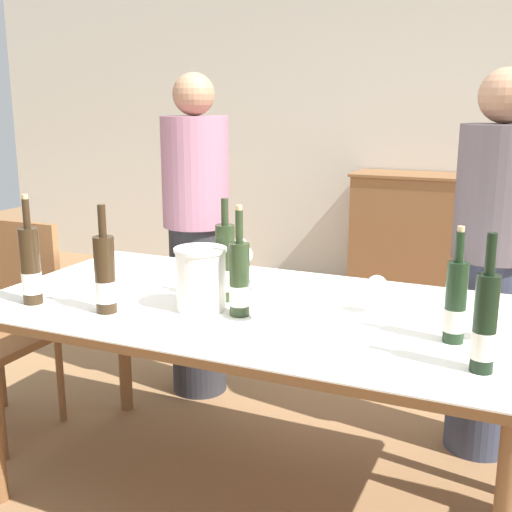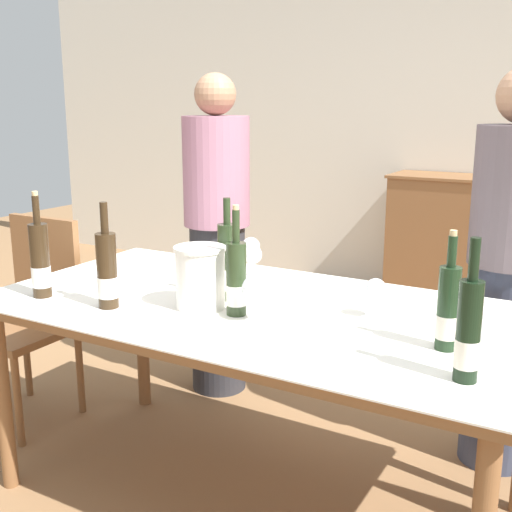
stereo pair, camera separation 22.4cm
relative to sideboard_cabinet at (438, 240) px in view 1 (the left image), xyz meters
name	(u,v)px [view 1 (the left image)]	position (x,y,z in m)	size (l,w,h in m)	color
ground_plane	(256,497)	(-0.23, -2.78, -0.49)	(12.00, 12.00, 0.00)	olive
back_wall	(420,113)	(-0.23, 0.29, 0.91)	(8.00, 0.10, 2.80)	silver
sideboard_cabinet	(438,240)	(0.00, 0.00, 0.00)	(1.27, 0.46, 0.97)	brown
dining_table	(256,323)	(-0.23, -2.78, 0.22)	(1.95, 1.01, 0.77)	brown
ice_bucket	(201,277)	(-0.39, -2.89, 0.40)	(0.18, 0.18, 0.22)	white
wine_bottle_0	(485,325)	(0.55, -3.06, 0.42)	(0.06, 0.06, 0.38)	black
wine_bottle_1	(105,276)	(-0.67, -3.05, 0.42)	(0.07, 0.07, 0.37)	#332314
wine_bottle_2	(225,265)	(-0.36, -2.76, 0.42)	(0.07, 0.07, 0.37)	#28381E
wine_bottle_3	(239,280)	(-0.24, -2.90, 0.41)	(0.07, 0.07, 0.38)	#28381E
wine_bottle_4	(31,268)	(-0.97, -3.08, 0.42)	(0.07, 0.07, 0.39)	#332314
wine_bottle_5	(456,303)	(0.45, -2.86, 0.41)	(0.06, 0.06, 0.35)	black
wine_glass_0	(377,287)	(0.18, -2.69, 0.38)	(0.07, 0.07, 0.14)	white
wine_glass_1	(243,256)	(-0.43, -2.46, 0.38)	(0.08, 0.08, 0.14)	white
wine_glass_2	(239,248)	(-0.49, -2.37, 0.39)	(0.08, 0.08, 0.15)	white
wine_glass_3	(489,310)	(0.55, -2.81, 0.38)	(0.09, 0.09, 0.14)	white
wine_glass_4	(261,290)	(-0.15, -2.93, 0.40)	(0.09, 0.09, 0.16)	white
chair_left_end	(9,314)	(-1.50, -2.68, 0.05)	(0.42, 0.42, 0.95)	brown
person_host	(197,239)	(-0.90, -2.01, 0.32)	(0.33, 0.33, 1.62)	#2D2D33
person_guest_left	(491,269)	(0.50, -2.04, 0.32)	(0.33, 0.33, 1.61)	#383F56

